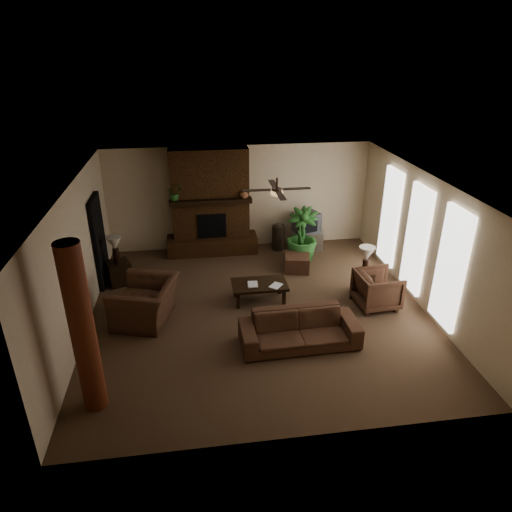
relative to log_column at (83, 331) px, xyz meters
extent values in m
plane|color=brown|center=(2.95, 2.40, -1.40)|extent=(7.00, 7.00, 0.00)
plane|color=silver|center=(2.95, 2.40, 1.40)|extent=(7.00, 7.00, 0.00)
plane|color=#CBB693|center=(2.95, 5.90, 0.00)|extent=(7.00, 0.00, 7.00)
plane|color=#CBB693|center=(2.95, -1.10, 0.00)|extent=(7.00, 0.00, 7.00)
plane|color=#CBB693|center=(-0.55, 2.40, 0.00)|extent=(0.00, 7.00, 7.00)
plane|color=#CBB693|center=(6.45, 2.40, 0.00)|extent=(0.00, 7.00, 7.00)
cube|color=#4B2B14|center=(2.15, 5.65, 0.00)|extent=(2.00, 0.50, 2.80)
cube|color=#4B2B14|center=(2.15, 5.55, -1.17)|extent=(2.40, 0.70, 0.45)
cube|color=black|center=(2.15, 5.39, -0.58)|extent=(0.75, 0.04, 0.65)
cube|color=black|center=(2.15, 5.37, 0.10)|extent=(2.10, 0.28, 0.12)
cube|color=white|center=(6.40, 4.00, -0.05)|extent=(0.08, 0.85, 2.35)
cube|color=white|center=(6.40, 2.60, -0.05)|extent=(0.08, 0.85, 2.35)
cube|color=white|center=(6.40, 1.20, -0.05)|extent=(0.08, 0.85, 2.35)
cylinder|color=brown|center=(0.00, 0.00, 0.00)|extent=(0.36, 0.36, 2.80)
cube|color=black|center=(-0.49, 4.20, -0.35)|extent=(0.10, 1.00, 2.10)
cylinder|color=black|center=(3.35, 2.70, 1.28)|extent=(0.04, 0.04, 0.24)
cylinder|color=black|center=(3.35, 2.70, 1.16)|extent=(0.20, 0.20, 0.06)
ellipsoid|color=#F2BF72|center=(3.35, 2.70, 1.10)|extent=(0.26, 0.26, 0.14)
cube|color=black|center=(3.75, 2.70, 1.17)|extent=(0.55, 0.12, 0.01)
cube|color=black|center=(2.95, 2.70, 1.17)|extent=(0.55, 0.12, 0.01)
cube|color=black|center=(3.35, 3.10, 1.17)|extent=(0.12, 0.55, 0.01)
cube|color=black|center=(3.35, 2.30, 1.17)|extent=(0.12, 0.55, 0.01)
imported|color=#4E3121|center=(3.53, 1.12, -0.97)|extent=(2.24, 0.71, 0.87)
imported|color=#4E3121|center=(0.62, 2.37, -0.83)|extent=(1.16, 1.48, 1.13)
imported|color=#4E3121|center=(5.50, 2.25, -0.96)|extent=(0.86, 0.91, 0.88)
cube|color=black|center=(3.03, 2.81, -1.00)|extent=(1.20, 0.70, 0.06)
cube|color=black|center=(2.53, 2.56, -1.21)|extent=(0.07, 0.07, 0.37)
cube|color=black|center=(3.53, 2.56, -1.21)|extent=(0.07, 0.07, 0.37)
cube|color=black|center=(2.53, 3.06, -1.21)|extent=(0.07, 0.07, 0.37)
cube|color=black|center=(3.53, 3.06, -1.21)|extent=(0.07, 0.07, 0.37)
cube|color=#4E3121|center=(4.18, 4.15, -1.20)|extent=(0.71, 0.71, 0.40)
cube|color=#B4B4B6|center=(4.76, 5.45, -1.15)|extent=(0.94, 0.67, 0.50)
cube|color=#3C3C3F|center=(4.72, 5.45, -0.64)|extent=(0.78, 0.69, 0.52)
cube|color=black|center=(4.72, 5.19, -0.64)|extent=(0.50, 0.20, 0.40)
cylinder|color=#2D2319|center=(3.95, 5.48, -1.05)|extent=(0.34, 0.34, 0.70)
sphere|color=#2D2319|center=(3.95, 5.48, -0.80)|extent=(0.34, 0.34, 0.34)
imported|color=#2C5F26|center=(4.40, 4.69, -1.00)|extent=(1.27, 1.62, 0.80)
cube|color=black|center=(-0.13, 4.09, -1.12)|extent=(0.65, 0.65, 0.55)
cylinder|color=black|center=(-0.13, 4.06, -0.67)|extent=(0.16, 0.16, 0.35)
cone|color=beige|center=(-0.13, 4.06, -0.35)|extent=(0.42, 0.42, 0.30)
cube|color=black|center=(5.36, 2.72, -1.12)|extent=(0.66, 0.66, 0.55)
cylinder|color=black|center=(5.36, 2.70, -0.67)|extent=(0.16, 0.16, 0.35)
cone|color=beige|center=(5.36, 2.70, -0.35)|extent=(0.40, 0.40, 0.30)
imported|color=#2C5F26|center=(1.25, 5.43, 0.32)|extent=(0.47, 0.50, 0.33)
imported|color=brown|center=(3.01, 5.34, 0.27)|extent=(0.27, 0.28, 0.22)
imported|color=#999999|center=(2.76, 2.77, -0.83)|extent=(0.22, 0.05, 0.29)
imported|color=#999999|center=(3.28, 2.70, -0.82)|extent=(0.18, 0.15, 0.29)
camera|label=1|loc=(1.71, -5.86, 3.81)|focal=32.12mm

